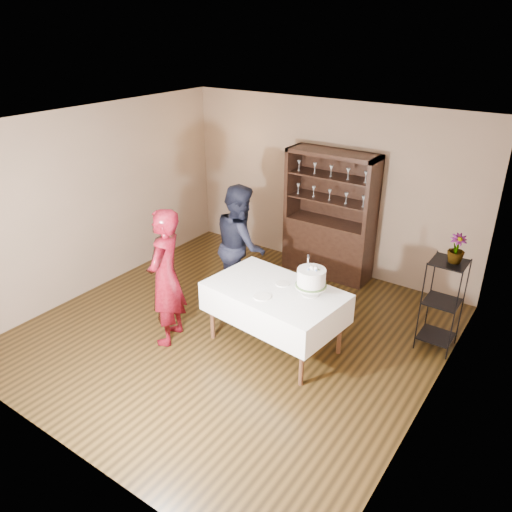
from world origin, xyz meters
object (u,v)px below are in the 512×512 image
Objects in this scene: cake_table at (275,303)px; china_hutch at (329,235)px; man at (241,245)px; cake at (311,279)px; potted_plant at (457,249)px; plant_etagere at (442,301)px; woman at (166,278)px.

china_hutch is at bearing 100.26° from cake_table.
man reaches higher than cake_table.
china_hutch reaches higher than cake.
potted_plant is (2.76, 0.45, 0.48)m from man.
plant_etagere is 2.76m from man.
cake is (1.60, 0.76, 0.13)m from woman.
cake_table is 3.35× the size of cake.
china_hutch is 1.63m from man.
man is at bearing 154.38° from woman.
man is at bearing -170.88° from plant_etagere.
cake is (0.81, -2.07, 0.36)m from china_hutch.
potted_plant reaches higher than cake_table.
potted_plant reaches higher than plant_etagere.
china_hutch is at bearing 111.42° from cake.
china_hutch reaches higher than plant_etagere.
potted_plant is (1.73, 1.16, 0.74)m from cake_table.
woman is at bearing -154.59° from cake.
potted_plant is at bearing -123.24° from man.
woman is 5.11× the size of potted_plant.
cake_table is 4.98× the size of potted_plant.
woman is (-2.87, -1.78, 0.24)m from plant_etagere.
plant_etagere is 3.38m from woman.
cake is at bearing -141.25° from plant_etagere.
china_hutch is 5.75× the size of potted_plant.
potted_plant is at bearing 22.19° from plant_etagere.
woman is 1.01× the size of man.
woman is 3.46m from potted_plant.
plant_etagere is at bearing -157.81° from potted_plant.
plant_etagere is 0.71m from potted_plant.
china_hutch reaches higher than woman.
cake_table is at bearing -145.83° from plant_etagere.
cake is at bearing -141.74° from potted_plant.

